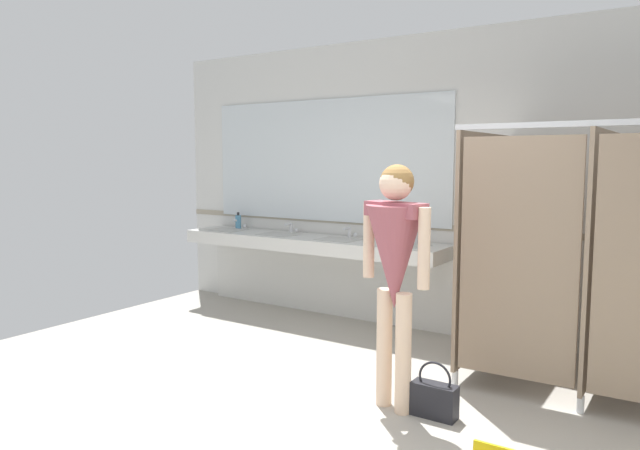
# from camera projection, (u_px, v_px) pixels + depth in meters

# --- Properties ---
(ground_plane) EXTENTS (7.44, 5.79, 0.10)m
(ground_plane) POSITION_uv_depth(u_px,v_px,m) (329.00, 446.00, 3.68)
(ground_plane) COLOR #9E998E
(wall_back) EXTENTS (7.44, 0.12, 2.97)m
(wall_back) POSITION_uv_depth(u_px,v_px,m) (477.00, 185.00, 5.71)
(wall_back) COLOR silver
(wall_back) RESTS_ON ground_plane
(wall_back_tile_band) EXTENTS (7.44, 0.01, 0.06)m
(wall_back_tile_band) POSITION_uv_depth(u_px,v_px,m) (473.00, 230.00, 5.70)
(wall_back_tile_band) COLOR #9E937F
(wall_back_tile_band) RESTS_ON wall_back
(vanity_counter) EXTENTS (3.11, 0.59, 1.01)m
(vanity_counter) POSITION_uv_depth(u_px,v_px,m) (314.00, 257.00, 6.50)
(vanity_counter) COLOR silver
(vanity_counter) RESTS_ON ground_plane
(mirror_panel) EXTENTS (3.01, 0.02, 1.34)m
(mirror_panel) POSITION_uv_depth(u_px,v_px,m) (324.00, 161.00, 6.56)
(mirror_panel) COLOR silver
(mirror_panel) RESTS_ON wall_back
(bathroom_stalls) EXTENTS (1.85, 1.37, 1.98)m
(bathroom_stalls) POSITION_uv_depth(u_px,v_px,m) (598.00, 255.00, 4.30)
(bathroom_stalls) COLOR #84705B
(bathroom_stalls) RESTS_ON ground_plane
(person_standing) EXTENTS (0.57, 0.50, 1.69)m
(person_standing) POSITION_uv_depth(u_px,v_px,m) (395.00, 256.00, 4.00)
(person_standing) COLOR beige
(person_standing) RESTS_ON ground_plane
(handbag) EXTENTS (0.31, 0.13, 0.38)m
(handbag) POSITION_uv_depth(u_px,v_px,m) (434.00, 399.00, 3.96)
(handbag) COLOR black
(handbag) RESTS_ON ground_plane
(soap_dispenser) EXTENTS (0.07, 0.07, 0.20)m
(soap_dispenser) POSITION_uv_depth(u_px,v_px,m) (238.00, 221.00, 7.18)
(soap_dispenser) COLOR teal
(soap_dispenser) RESTS_ON vanity_counter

